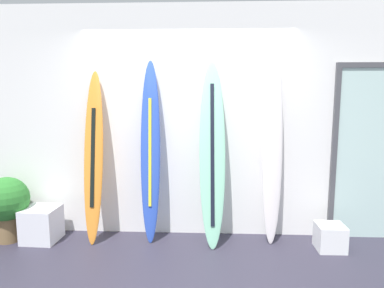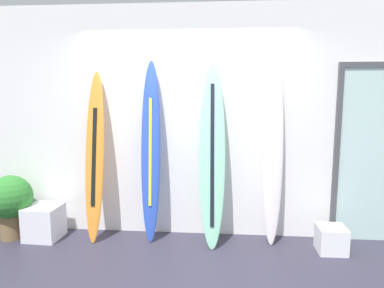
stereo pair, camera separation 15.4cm
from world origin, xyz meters
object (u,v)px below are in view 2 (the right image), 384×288
object	(u,v)px
surfboard_ivory	(273,149)
potted_plant	(10,201)
display_block_left	(44,222)
surfboard_seafoam	(212,156)
display_block_center	(331,239)
surfboard_cobalt	(151,153)
surfboard_sunset	(95,157)

from	to	relation	value
surfboard_ivory	potted_plant	world-z (taller)	surfboard_ivory
display_block_left	potted_plant	bearing A→B (deg)	-177.34
surfboard_seafoam	display_block_center	bearing A→B (deg)	-5.75
surfboard_ivory	display_block_center	distance (m)	1.19
display_block_left	potted_plant	world-z (taller)	potted_plant
surfboard_cobalt	surfboard_sunset	bearing A→B (deg)	-176.85
surfboard_sunset	surfboard_seafoam	distance (m)	1.39
surfboard_seafoam	surfboard_cobalt	bearing A→B (deg)	175.54
surfboard_cobalt	potted_plant	world-z (taller)	surfboard_cobalt
display_block_left	display_block_center	xyz separation A→B (m)	(3.37, -0.08, -0.06)
surfboard_cobalt	surfboard_ivory	distance (m)	1.43
surfboard_sunset	display_block_left	distance (m)	1.03
surfboard_sunset	surfboard_cobalt	distance (m)	0.67
potted_plant	surfboard_sunset	bearing A→B (deg)	4.96
display_block_left	surfboard_seafoam	bearing A→B (deg)	1.46
surfboard_seafoam	display_block_center	xyz separation A→B (m)	(1.34, -0.13, -0.90)
surfboard_sunset	surfboard_ivory	bearing A→B (deg)	1.91
surfboard_seafoam	display_block_left	bearing A→B (deg)	-178.54
display_block_center	surfboard_seafoam	bearing A→B (deg)	174.25
surfboard_cobalt	potted_plant	distance (m)	1.81
surfboard_sunset	surfboard_cobalt	bearing A→B (deg)	3.15
surfboard_cobalt	surfboard_ivory	size ratio (longest dim) A/B	0.94
surfboard_seafoam	potted_plant	xyz separation A→B (m)	(-2.43, -0.07, -0.58)
surfboard_sunset	display_block_center	xyz separation A→B (m)	(2.73, -0.15, -0.87)
surfboard_ivory	display_block_left	world-z (taller)	surfboard_ivory
surfboard_seafoam	surfboard_ivory	world-z (taller)	surfboard_ivory
surfboard_cobalt	display_block_center	size ratio (longest dim) A/B	6.94
surfboard_ivory	display_block_center	xyz separation A→B (m)	(0.64, -0.22, -0.97)
surfboard_cobalt	potted_plant	bearing A→B (deg)	-175.75
surfboard_cobalt	display_block_left	bearing A→B (deg)	-175.26
display_block_left	display_block_center	bearing A→B (deg)	-1.41
surfboard_sunset	surfboard_ivory	xyz separation A→B (m)	(2.09, 0.07, 0.11)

